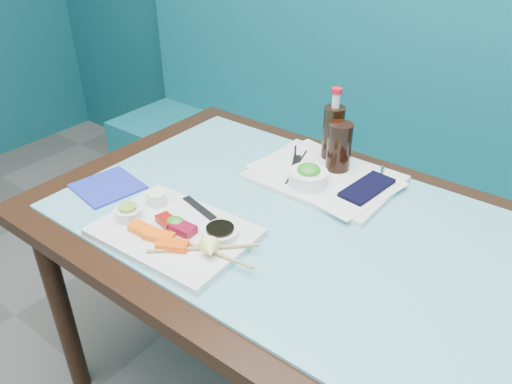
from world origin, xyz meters
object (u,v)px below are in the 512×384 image
Objects in this scene: sashimi_plate at (175,232)px; cola_glass at (339,147)px; booth_bench at (406,203)px; blue_napkin at (108,187)px; seaweed_bowl at (308,178)px; serving_tray at (324,177)px; cola_bottle_body at (333,135)px; dining_table at (296,248)px.

sashimi_plate is 0.54m from cola_glass.
booth_bench reaches higher than blue_napkin.
sashimi_plate is 0.41m from seaweed_bowl.
serving_tray is 2.24× the size of cola_bottle_body.
dining_table is 7.83× the size of cola_bottle_body.
sashimi_plate is 3.41× the size of seaweed_bowl.
booth_bench is 8.09× the size of sashimi_plate.
cola_bottle_body reaches higher than sashimi_plate.
seaweed_bowl is (-0.06, -0.69, 0.42)m from booth_bench.
cola_glass is (-0.04, -0.56, 0.47)m from booth_bench.
seaweed_bowl is (0.14, 0.38, 0.03)m from sashimi_plate.
booth_bench is 27.62× the size of seaweed_bowl.
serving_tray reaches higher than blue_napkin.
booth_bench is 20.67× the size of cola_glass.
seaweed_bowl is 0.20m from cola_bottle_body.
cola_bottle_body is at bearing -100.57° from booth_bench.
cola_bottle_body is (-0.05, 0.06, 0.00)m from cola_glass.
sashimi_plate is at bearing -107.76° from serving_tray.
cola_bottle_body reaches higher than blue_napkin.
dining_table is at bearing -81.38° from cola_glass.
booth_bench reaches higher than cola_glass.
booth_bench is 0.89m from dining_table.
booth_bench is 0.74m from cola_glass.
booth_bench is 1.22m from blue_napkin.
cola_bottle_body reaches higher than cola_glass.
serving_tray is 0.62m from blue_napkin.
blue_napkin is (-0.31, 0.04, -0.01)m from sashimi_plate.
sashimi_plate is at bearing -8.04° from blue_napkin.
cola_bottle_body is (-0.03, 0.19, 0.05)m from seaweed_bowl.
serving_tray is at bearing 69.49° from sashimi_plate.
booth_bench is at bearing 63.39° from blue_napkin.
dining_table is 12.89× the size of seaweed_bowl.
dining_table is (0.00, -0.84, 0.29)m from booth_bench.
seaweed_bowl is at bearing 67.52° from sashimi_plate.
serving_tray is at bearing 41.57° from blue_napkin.
cola_glass is (0.01, 0.05, 0.08)m from serving_tray.
booth_bench is at bearing 84.92° from seaweed_bowl.
blue_napkin is (-0.52, -0.19, 0.09)m from dining_table.
cola_glass is at bearing 70.32° from sashimi_plate.
cola_glass reaches higher than serving_tray.
blue_napkin is (-0.47, -0.41, -0.00)m from serving_tray.
booth_bench reaches higher than dining_table.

